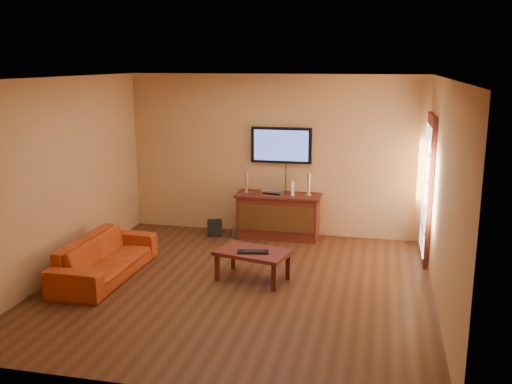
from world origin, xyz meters
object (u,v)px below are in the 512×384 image
(television, at_px, (281,145))
(sofa, at_px, (105,251))
(speaker_left, at_px, (246,183))
(av_receiver, at_px, (273,192))
(media_console, at_px, (278,216))
(subwoofer, at_px, (215,228))
(coffee_table, at_px, (253,255))
(keyboard, at_px, (253,252))
(game_console, at_px, (293,188))
(speaker_right, at_px, (309,185))
(bottle, at_px, (234,233))

(television, xyz_separation_m, sofa, (-1.99, -2.52, -1.16))
(sofa, bearing_deg, speaker_left, -31.57)
(television, xyz_separation_m, av_receiver, (-0.08, -0.27, -0.75))
(television, bearing_deg, media_console, -90.00)
(television, relative_size, subwoofer, 4.09)
(coffee_table, distance_m, speaker_left, 2.12)
(subwoofer, relative_size, keyboard, 0.57)
(sofa, distance_m, subwoofer, 2.37)
(keyboard, bearing_deg, av_receiver, 93.12)
(coffee_table, xyz_separation_m, game_console, (0.23, 1.96, 0.51))
(speaker_right, distance_m, av_receiver, 0.59)
(television, distance_m, av_receiver, 0.80)
(media_console, relative_size, subwoofer, 5.68)
(speaker_left, bearing_deg, sofa, -122.09)
(game_console, bearing_deg, bottle, 179.97)
(coffee_table, bearing_deg, bottle, 112.63)
(sofa, xyz_separation_m, game_console, (2.22, 2.28, 0.49))
(television, xyz_separation_m, speaker_left, (-0.55, -0.22, -0.63))
(subwoofer, bearing_deg, av_receiver, -13.52)
(av_receiver, distance_m, keyboard, 2.02)
(bottle, bearing_deg, sofa, -121.38)
(coffee_table, distance_m, subwoofer, 2.16)
(media_console, bearing_deg, game_console, -1.84)
(av_receiver, height_order, subwoofer, av_receiver)
(media_console, distance_m, speaker_right, 0.73)
(coffee_table, bearing_deg, speaker_right, 76.37)
(media_console, xyz_separation_m, speaker_left, (-0.55, 0.01, 0.53))
(media_console, distance_m, television, 1.18)
(bottle, bearing_deg, coffee_table, -67.37)
(media_console, bearing_deg, sofa, -130.95)
(media_console, height_order, bottle, media_console)
(media_console, bearing_deg, av_receiver, -148.96)
(speaker_left, xyz_separation_m, keyboard, (0.58, -2.04, -0.48))
(media_console, bearing_deg, television, 90.00)
(speaker_left, relative_size, game_console, 1.45)
(media_console, height_order, television, television)
(bottle, bearing_deg, media_console, 16.45)
(game_console, distance_m, bottle, 1.25)
(speaker_right, bearing_deg, media_console, -175.89)
(speaker_right, bearing_deg, coffee_table, -103.63)
(speaker_right, bearing_deg, bottle, -168.46)
(game_console, bearing_deg, subwoofer, 172.46)
(sofa, bearing_deg, subwoofer, -22.13)
(television, relative_size, speaker_right, 2.84)
(subwoofer, bearing_deg, keyboard, -77.32)
(speaker_left, bearing_deg, subwoofer, -167.40)
(speaker_right, relative_size, bottle, 1.79)
(av_receiver, distance_m, subwoofer, 1.20)
(sofa, xyz_separation_m, speaker_right, (2.48, 2.33, 0.54))
(coffee_table, bearing_deg, speaker_left, 105.81)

